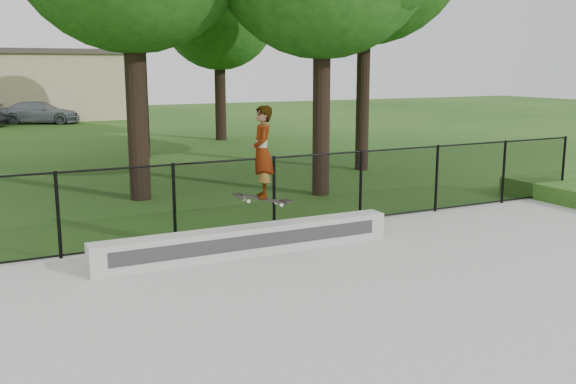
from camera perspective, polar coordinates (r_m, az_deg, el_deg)
name	(u,v)px	position (r m, az deg, el deg)	size (l,w,h in m)	color
ground	(492,351)	(8.04, 17.66, -13.32)	(100.00, 100.00, 0.00)	#1F4B15
concrete_slab	(492,349)	(8.03, 17.67, -13.13)	(14.00, 12.00, 0.06)	#A8A7A3
grind_ledge	(248,241)	(11.10, -3.57, -4.33)	(5.38, 0.40, 0.49)	#B3B3AE
car_c	(40,112)	(40.09, -21.15, 6.61)	(1.79, 4.04, 1.28)	gray
skater_airborne	(262,154)	(10.60, -2.30, 3.36)	(0.82, 0.65, 1.72)	black
chainlink_fence	(274,194)	(12.48, -1.25, -0.19)	(16.06, 0.06, 1.50)	black
distant_building	(21,85)	(43.29, -22.61, 8.81)	(12.40, 6.40, 4.30)	#C8BB8C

